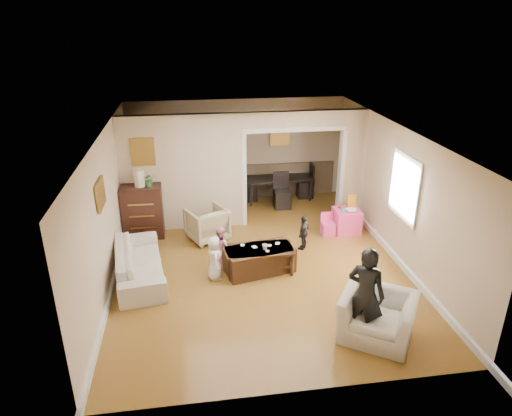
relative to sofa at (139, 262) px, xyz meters
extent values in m
plane|color=#9E6C28|center=(2.25, 0.29, -0.30)|extent=(7.00, 7.00, 0.00)
cube|color=#C1A88D|center=(0.88, 2.09, 1.00)|extent=(2.75, 0.18, 2.60)
cube|color=#C1A88D|center=(4.73, 2.09, 1.00)|extent=(0.55, 0.18, 2.60)
cube|color=#C1A88D|center=(3.35, 2.09, 2.12)|extent=(2.22, 0.18, 0.35)
cube|color=white|center=(4.98, -0.11, 1.25)|extent=(0.03, 0.95, 1.10)
cube|color=brown|center=(0.05, 1.99, 1.55)|extent=(0.45, 0.03, 0.55)
cube|color=brown|center=(-0.46, -0.31, 1.50)|extent=(0.03, 0.55, 0.40)
cube|color=brown|center=(3.35, 3.73, 1.40)|extent=(0.45, 0.03, 0.55)
imported|color=silver|center=(0.00, 0.00, 0.00)|extent=(1.09, 2.17, 0.61)
imported|color=tan|center=(1.32, 1.40, 0.06)|extent=(1.02, 1.04, 0.72)
imported|color=silver|center=(3.69, -2.27, 0.04)|extent=(1.40, 1.36, 0.69)
cube|color=black|center=(-0.04, 1.74, 0.28)|extent=(0.85, 0.48, 1.17)
cylinder|color=beige|center=(-0.04, 1.74, 1.05)|extent=(0.22, 0.22, 0.36)
imported|color=#437735|center=(0.16, 1.74, 1.01)|extent=(0.25, 0.22, 0.28)
cube|color=#382011|center=(2.22, -0.11, -0.06)|extent=(1.38, 0.91, 0.48)
imported|color=silver|center=(2.32, -0.16, 0.22)|extent=(0.13, 0.13, 0.10)
cube|color=#FF438F|center=(4.42, 1.31, -0.04)|extent=(0.56, 0.56, 0.53)
cube|color=gold|center=(4.54, 1.41, 0.38)|extent=(0.20, 0.07, 0.30)
cylinder|color=#2AB9D5|center=(4.32, 1.26, 0.27)|extent=(0.08, 0.08, 0.08)
cube|color=red|center=(4.30, 1.43, 0.25)|extent=(0.10, 0.08, 0.05)
imported|color=white|center=(4.47, 1.19, 0.26)|extent=(0.24, 0.24, 0.06)
imported|color=black|center=(3.28, 3.54, 0.01)|extent=(1.84, 1.13, 0.62)
imported|color=black|center=(3.45, -2.29, 0.46)|extent=(0.66, 0.64, 1.53)
imported|color=white|center=(1.37, -0.26, 0.12)|extent=(0.29, 0.43, 0.85)
imported|color=pink|center=(1.52, 0.19, 0.11)|extent=(0.48, 0.50, 0.82)
imported|color=black|center=(3.27, 0.64, 0.07)|extent=(0.41, 0.46, 0.75)
cube|color=white|center=(2.36, -0.23, 0.18)|extent=(0.08, 0.09, 0.00)
cube|color=white|center=(2.44, -0.02, 0.18)|extent=(0.09, 0.10, 0.00)
cube|color=white|center=(2.14, -0.03, 0.18)|extent=(0.12, 0.13, 0.00)
cube|color=white|center=(1.93, 0.07, 0.18)|extent=(0.08, 0.09, 0.00)
cube|color=white|center=(2.61, 0.05, 0.18)|extent=(0.11, 0.12, 0.00)
camera|label=1|loc=(1.03, -7.66, 4.22)|focal=32.27mm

